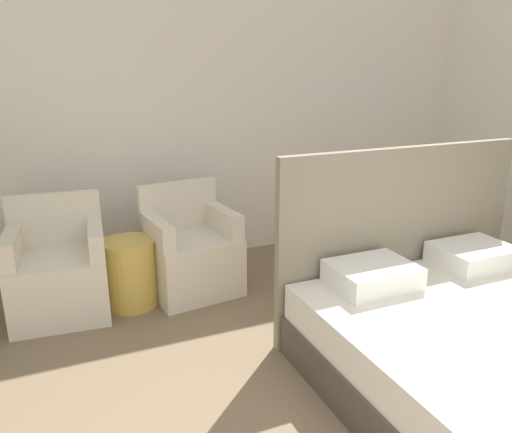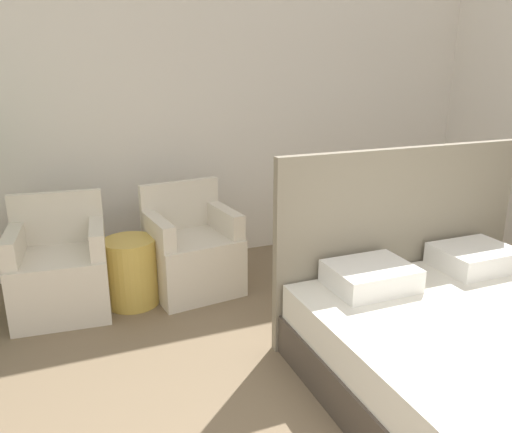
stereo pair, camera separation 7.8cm
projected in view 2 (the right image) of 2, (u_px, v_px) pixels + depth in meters
The scene contains 5 objects.
wall_back at pixel (189, 99), 4.33m from camera, with size 10.00×0.06×2.90m.
bed at pixel (503, 358), 2.62m from camera, with size 1.82×2.04×1.24m.
armchair_near_window_left at pixel (61, 275), 3.59m from camera, with size 0.70×0.63×0.85m.
armchair_near_window_right at pixel (193, 256), 3.94m from camera, with size 0.72×0.66×0.85m.
side_table at pixel (131, 272), 3.74m from camera, with size 0.39×0.39×0.51m.
Camera 2 is at (-1.12, -0.36, 1.76)m, focal length 35.00 mm.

